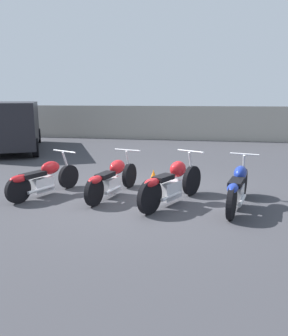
# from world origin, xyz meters

# --- Properties ---
(ground_plane) EXTENTS (60.00, 60.00, 0.00)m
(ground_plane) POSITION_xyz_m (0.00, 0.00, 0.00)
(ground_plane) COLOR #38383D
(fence_back) EXTENTS (40.00, 0.04, 1.75)m
(fence_back) POSITION_xyz_m (0.00, 10.22, 0.88)
(fence_back) COLOR #9E998E
(fence_back) RESTS_ON ground_plane
(motorcycle_slot_0) EXTENTS (1.04, 1.87, 0.95)m
(motorcycle_slot_0) POSITION_xyz_m (-2.25, -0.22, 0.40)
(motorcycle_slot_0) COLOR black
(motorcycle_slot_0) RESTS_ON ground_plane
(motorcycle_slot_1) EXTENTS (0.85, 2.12, 0.97)m
(motorcycle_slot_1) POSITION_xyz_m (-0.69, 0.01, 0.41)
(motorcycle_slot_1) COLOR black
(motorcycle_slot_1) RESTS_ON ground_plane
(motorcycle_slot_2) EXTENTS (1.19, 2.05, 1.04)m
(motorcycle_slot_2) POSITION_xyz_m (0.66, -0.32, 0.45)
(motorcycle_slot_2) COLOR black
(motorcycle_slot_2) RESTS_ON ground_plane
(motorcycle_slot_3) EXTENTS (0.78, 2.10, 1.01)m
(motorcycle_slot_3) POSITION_xyz_m (1.99, -0.33, 0.43)
(motorcycle_slot_3) COLOR black
(motorcycle_slot_3) RESTS_ON ground_plane
(parked_van) EXTENTS (4.10, 5.59, 2.00)m
(parked_van) POSITION_xyz_m (-6.60, 5.72, 1.12)
(parked_van) COLOR black
(parked_van) RESTS_ON ground_plane
(traffic_cone_near) EXTENTS (0.29, 0.29, 0.42)m
(traffic_cone_near) POSITION_xyz_m (0.09, 1.02, 0.21)
(traffic_cone_near) COLOR orange
(traffic_cone_near) RESTS_ON ground_plane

